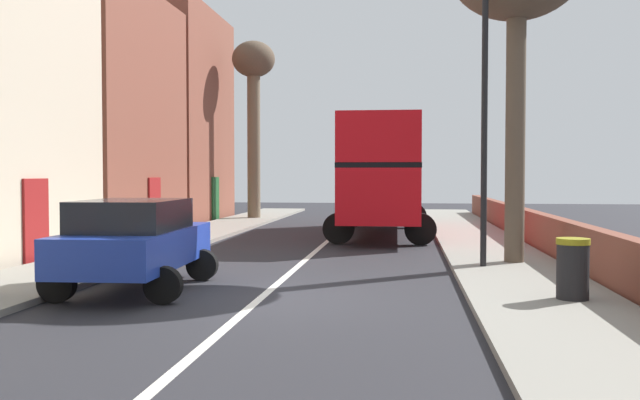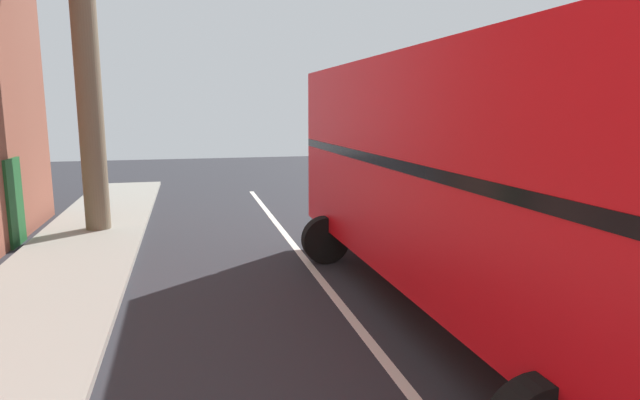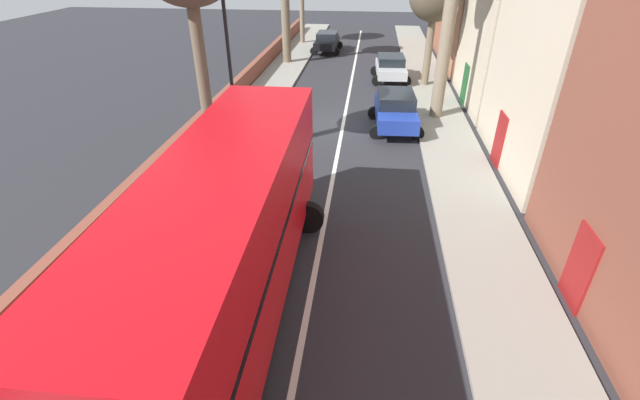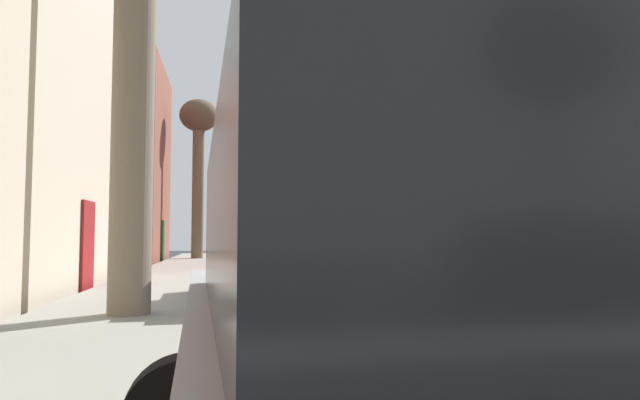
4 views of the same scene
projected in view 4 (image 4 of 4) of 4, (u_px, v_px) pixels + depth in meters
ground_plane at (407, 306)px, 10.25m from camera, size 84.00×84.00×0.00m
road_centre_line at (407, 306)px, 10.25m from camera, size 0.16×54.00×0.01m
sidewalk_left at (127, 308)px, 9.45m from camera, size 2.60×60.00×0.12m
double_decker_bus at (346, 211)px, 23.71m from camera, size 3.64×10.44×4.06m
parked_car_silver_left_0 at (459, 344)px, 1.89m from camera, size 2.60×4.01×1.56m
parked_car_blue_left_1 at (268, 252)px, 10.41m from camera, size 2.62×4.29×1.72m
street_tree_left_0 at (199, 136)px, 30.45m from camera, size 2.08×2.08×8.57m
street_tree_right_5 at (521, 38)px, 16.36m from camera, size 3.27×3.27×8.42m
lamppost_right at (513, 142)px, 15.14m from camera, size 0.32×0.32×6.31m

